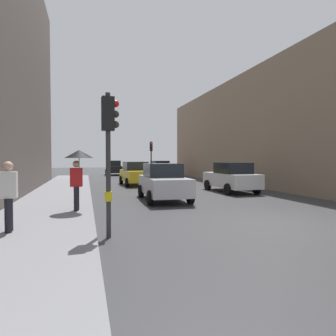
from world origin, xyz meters
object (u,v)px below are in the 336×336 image
object	(u,v)px
traffic_light_near_left	(109,138)
car_silver_hatchback	(163,182)
traffic_light_far_median	(151,153)
car_red_sedan	(159,169)
pedestrian_with_black_backpack	(6,192)
pedestrian_with_umbrella	(78,163)
car_white_compact	(231,177)
car_yellow_taxi	(136,173)
car_dark_suv	(114,168)

from	to	relation	value
traffic_light_near_left	car_silver_hatchback	world-z (taller)	traffic_light_near_left
traffic_light_far_median	car_silver_hatchback	world-z (taller)	traffic_light_far_median
car_red_sedan	car_silver_hatchback	bearing A→B (deg)	-103.30
car_silver_hatchback	pedestrian_with_black_backpack	bearing A→B (deg)	-135.00
traffic_light_near_left	pedestrian_with_black_backpack	distance (m)	2.89
traffic_light_far_median	car_red_sedan	xyz separation A→B (m)	(1.67, 3.46, -1.66)
pedestrian_with_umbrella	car_silver_hatchback	bearing A→B (deg)	35.94
car_white_compact	pedestrian_with_black_backpack	bearing A→B (deg)	-142.97
pedestrian_with_umbrella	pedestrian_with_black_backpack	world-z (taller)	pedestrian_with_umbrella
traffic_light_far_median	pedestrian_with_black_backpack	xyz separation A→B (m)	(-8.04, -19.82, -1.38)
car_silver_hatchback	traffic_light_far_median	bearing A→B (deg)	79.95
pedestrian_with_black_backpack	pedestrian_with_umbrella	bearing A→B (deg)	58.60
traffic_light_near_left	car_silver_hatchback	size ratio (longest dim) A/B	0.85
car_red_sedan	pedestrian_with_umbrella	xyz separation A→B (m)	(-8.05, -20.57, 0.96)
car_yellow_taxi	car_red_sedan	size ratio (longest dim) A/B	0.99
car_yellow_taxi	car_red_sedan	xyz separation A→B (m)	(4.17, 9.45, 0.00)
car_dark_suv	pedestrian_with_black_backpack	bearing A→B (deg)	-100.44
pedestrian_with_umbrella	traffic_light_near_left	bearing A→B (deg)	-76.12
car_yellow_taxi	pedestrian_with_black_backpack	size ratio (longest dim) A/B	2.41
car_white_compact	car_red_sedan	size ratio (longest dim) A/B	0.98
car_dark_suv	traffic_light_far_median	bearing A→B (deg)	-70.98
traffic_light_near_left	car_silver_hatchback	xyz separation A→B (m)	(3.02, 6.12, -1.63)
car_dark_suv	pedestrian_with_umbrella	distance (m)	25.66
traffic_light_near_left	car_yellow_taxi	xyz separation A→B (m)	(3.05, 14.46, -1.63)
car_silver_hatchback	pedestrian_with_black_backpack	xyz separation A→B (m)	(-5.50, -5.50, 0.29)
car_yellow_taxi	pedestrian_with_umbrella	distance (m)	11.82
pedestrian_with_black_backpack	traffic_light_far_median	bearing A→B (deg)	67.93
traffic_light_far_median	car_dark_suv	world-z (taller)	traffic_light_far_median
traffic_light_far_median	car_silver_hatchback	size ratio (longest dim) A/B	0.86
car_silver_hatchback	car_dark_suv	size ratio (longest dim) A/B	0.99
car_silver_hatchback	car_white_compact	xyz separation A→B (m)	(4.80, 2.27, 0.00)
car_white_compact	car_red_sedan	world-z (taller)	same
pedestrian_with_umbrella	car_red_sedan	bearing A→B (deg)	68.63
traffic_light_far_median	pedestrian_with_black_backpack	bearing A→B (deg)	-112.07
car_silver_hatchback	car_red_sedan	distance (m)	18.28
car_silver_hatchback	car_dark_suv	xyz separation A→B (m)	(-0.32, 22.61, 0.00)
traffic_light_far_median	car_dark_suv	distance (m)	8.92
traffic_light_far_median	car_yellow_taxi	bearing A→B (deg)	-112.70
traffic_light_far_median	pedestrian_with_umbrella	world-z (taller)	traffic_light_far_median
car_silver_hatchback	car_dark_suv	bearing A→B (deg)	90.80
traffic_light_far_median	pedestrian_with_umbrella	size ratio (longest dim) A/B	1.72
car_white_compact	car_red_sedan	bearing A→B (deg)	92.19
car_white_compact	car_dark_suv	size ratio (longest dim) A/B	0.99
traffic_light_near_left	car_red_sedan	size ratio (longest dim) A/B	0.84
traffic_light_far_median	pedestrian_with_umbrella	distance (m)	18.28
car_silver_hatchback	car_yellow_taxi	bearing A→B (deg)	89.76
car_white_compact	car_yellow_taxi	bearing A→B (deg)	128.13
car_red_sedan	pedestrian_with_black_backpack	bearing A→B (deg)	-112.62
car_silver_hatchback	car_red_sedan	bearing A→B (deg)	76.70
traffic_light_far_median	car_white_compact	bearing A→B (deg)	-79.39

